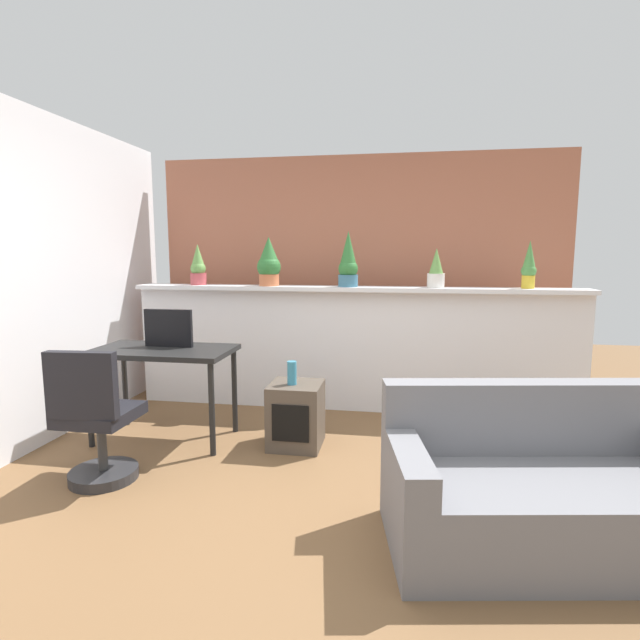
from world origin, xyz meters
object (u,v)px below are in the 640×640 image
potted_plant_3 (436,270)px  couch (540,492)px  tv_monitor (168,328)px  vase_on_shelf (292,373)px  potted_plant_4 (529,266)px  office_chair (96,427)px  potted_plant_0 (198,267)px  potted_plant_2 (348,262)px  desk (163,359)px  potted_plant_1 (269,263)px  side_cube_shelf (296,415)px

potted_plant_3 → couch: bearing=-78.3°
tv_monitor → vase_on_shelf: size_ratio=2.20×
potted_plant_4 → office_chair: bearing=-149.1°
potted_plant_0 → office_chair: potted_plant_0 is taller
potted_plant_4 → potted_plant_2: bearing=-178.6°
tv_monitor → desk: bearing=-101.3°
potted_plant_4 → desk: size_ratio=0.38×
potted_plant_3 → office_chair: bearing=-141.1°
office_chair → vase_on_shelf: office_chair is taller
potted_plant_2 → potted_plant_4: size_ratio=1.21×
office_chair → couch: office_chair is taller
vase_on_shelf → couch: (1.54, -1.05, -0.31)m
potted_plant_1 → potted_plant_4: (2.36, 0.04, -0.02)m
potted_plant_0 → side_cube_shelf: size_ratio=0.80×
potted_plant_3 → tv_monitor: potted_plant_3 is taller
tv_monitor → couch: size_ratio=0.24×
potted_plant_4 → side_cube_shelf: 2.42m
tv_monitor → vase_on_shelf: 1.08m
potted_plant_3 → desk: bearing=-155.2°
potted_plant_4 → potted_plant_1: bearing=-179.1°
tv_monitor → potted_plant_4: bearing=17.5°
potted_plant_2 → desk: size_ratio=0.47×
potted_plant_4 → tv_monitor: 3.14m
potted_plant_0 → vase_on_shelf: (1.17, -1.00, -0.78)m
tv_monitor → couch: 2.88m
side_cube_shelf → tv_monitor: bearing=177.4°
potted_plant_3 → potted_plant_1: bearing=-179.0°
potted_plant_1 → side_cube_shelf: 1.56m
potted_plant_0 → potted_plant_4: bearing=0.1°
desk → potted_plant_4: bearing=18.8°
desk → office_chair: bearing=-94.8°
potted_plant_3 → couch: 2.34m
vase_on_shelf → couch: 1.89m
desk → potted_plant_2: bearing=35.4°
potted_plant_2 → office_chair: 2.51m
potted_plant_1 → desk: 1.37m
potted_plant_0 → couch: (2.71, -2.04, -1.08)m
potted_plant_1 → tv_monitor: 1.19m
potted_plant_0 → desk: bearing=-83.4°
potted_plant_4 → office_chair: (-3.04, -1.82, -1.00)m
potted_plant_1 → potted_plant_2: bearing=-0.1°
desk → office_chair: office_chair is taller
potted_plant_0 → tv_monitor: size_ratio=1.00×
potted_plant_2 → couch: size_ratio=0.31×
potted_plant_4 → tv_monitor: (-2.95, -0.93, -0.49)m
office_chair → vase_on_shelf: (1.12, 0.81, 0.20)m
potted_plant_0 → desk: (0.12, -1.01, -0.70)m
potted_plant_0 → side_cube_shelf: 1.90m
side_cube_shelf → desk: bearing=-178.3°
potted_plant_1 → office_chair: potted_plant_1 is taller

